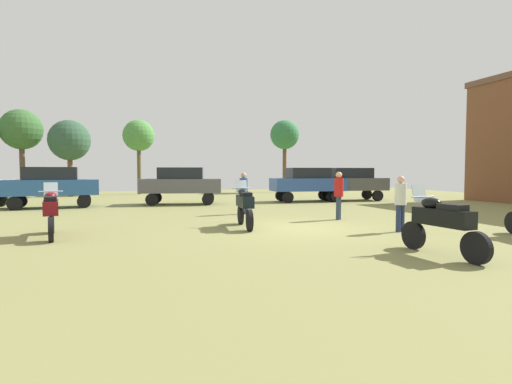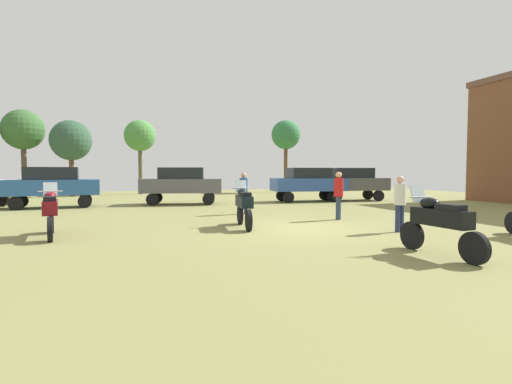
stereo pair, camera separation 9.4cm
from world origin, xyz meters
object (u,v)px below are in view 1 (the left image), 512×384
Objects in this scene: motorcycle_5 at (441,222)px; tree_1 at (139,136)px; car_2 at (181,183)px; motorcycle_1 at (245,204)px; car_5 at (350,182)px; person_2 at (244,190)px; car_1 at (51,184)px; tree_6 at (21,130)px; car_3 at (308,182)px; tree_3 at (285,136)px; person_3 at (339,192)px; tree_2 at (69,141)px; person_1 at (401,199)px; motorcycle_4 at (51,211)px.

tree_1 is (-5.85, 25.38, 3.81)m from motorcycle_5.
car_2 is (-3.78, 14.81, 0.44)m from motorcycle_5.
car_5 is (9.32, 9.25, 0.43)m from motorcycle_1.
person_2 is at bearing 80.37° from motorcycle_1.
tree_1 is (4.25, 10.83, 3.37)m from car_1.
motorcycle_1 is 0.37× the size of tree_6.
car_3 is at bearing 60.42° from motorcycle_1.
car_1 is 0.99× the size of car_5.
car_3 is at bearing 67.84° from person_2.
tree_1 is 12.09m from tree_3.
motorcycle_1 is 1.27× the size of person_3.
car_2 is 11.64m from tree_2.
motorcycle_5 is at bearing 170.55° from car_3.
car_2 is at bearing 100.29° from person_1.
car_2 reaches higher than person_2.
person_2 is at bearing -59.36° from tree_2.
car_2 reaches higher than person_3.
person_2 is at bearing 130.35° from car_5.
car_1 is 13.74m from car_3.
tree_1 is 0.95× the size of tree_6.
car_5 is (6.48, 14.53, 0.44)m from motorcycle_5.
tree_6 is (-14.77, 18.29, 3.63)m from person_3.
tree_2 is at bearing 48.37° from car_2.
car_1 and car_3 have the same top height.
person_1 is (11.42, -11.51, -0.20)m from car_1.
person_1 is 0.31× the size of tree_2.
motorcycle_5 is at bearing 162.99° from car_5.
motorcycle_5 is 0.51× the size of car_5.
car_2 is 2.76× the size of person_1.
tree_6 is at bearing 57.21° from car_2.
person_3 is (-0.29, 3.15, 0.08)m from person_1.
tree_6 reaches higher than car_3.
tree_1 is at bearing 22.47° from car_2.
car_3 is 2.84m from car_5.
tree_1 is at bearing 98.59° from motorcycle_5.
motorcycle_4 is 0.50× the size of car_1.
motorcycle_1 is 1.01× the size of motorcycle_4.
person_3 is (9.40, 1.14, 0.31)m from motorcycle_4.
tree_1 is (-7.17, 22.34, 3.57)m from person_1.
tree_1 reaches higher than person_2.
person_2 is (1.01, 3.79, 0.28)m from motorcycle_1.
car_5 reaches higher than person_3.
person_3 reaches higher than person_1.
person_3 is at bearing -56.65° from tree_2.
tree_6 is (-10.90, 19.21, 3.93)m from motorcycle_1.
tree_3 reaches higher than car_1.
person_3 is at bearing -2.77° from motorcycle_4.
person_1 is (1.32, 3.04, 0.24)m from motorcycle_5.
car_5 reaches higher than motorcycle_4.
car_1 is 16.58m from car_5.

